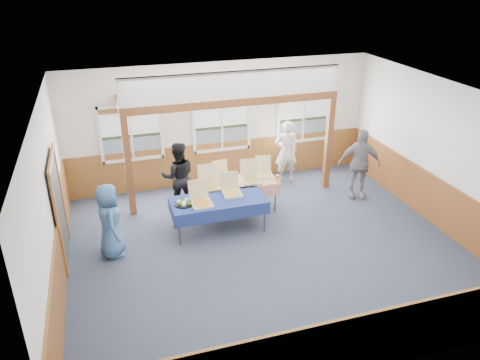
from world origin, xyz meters
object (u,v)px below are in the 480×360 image
Objects in this scene: woman_black at (178,176)px; woman_white at (286,152)px; person_grey at (359,164)px; table_left at (218,201)px; table_right at (240,183)px; man_blue at (110,221)px.

woman_white is at bearing -161.15° from woman_black.
woman_black is at bearing -170.46° from person_grey.
woman_black is at bearing 18.19° from woman_white.
table_left is 3.07m from woman_white.
person_grey reaches higher than table_left.
woman_white is 1.95m from person_grey.
woman_black reaches higher than table_left.
person_grey is at bearing 16.09° from table_right.
man_blue reaches higher than table_left.
table_right is at bearing -75.64° from man_blue.
table_left is 1.29× the size of woman_white.
person_grey is (3.73, 0.56, 0.19)m from table_left.
table_left and table_right have the same top height.
woman_white reaches higher than table_left.
woman_black is (-3.01, -0.70, -0.01)m from woman_white.
woman_white is (1.66, 1.20, 0.15)m from table_right.
table_right is 1.45m from woman_black.
person_grey reaches higher than woman_white.
man_blue is (-1.65, -1.55, -0.06)m from woman_black.
person_grey reaches higher than man_blue.
woman_white is at bearing -69.10° from man_blue.
table_right is 1.23× the size of man_blue.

